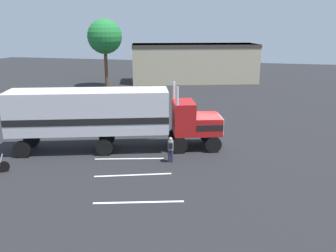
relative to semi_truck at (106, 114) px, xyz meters
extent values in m
plane|color=#232326|center=(6.63, 2.18, -2.52)|extent=(120.00, 120.00, 0.00)
cube|color=silver|center=(2.05, -1.32, -2.52)|extent=(4.28, 1.33, 0.01)
cube|color=silver|center=(3.14, -3.72, -2.52)|extent=(4.20, 1.61, 0.01)
cube|color=silver|center=(4.48, -6.77, -2.52)|extent=(4.27, 1.40, 0.01)
cube|color=#B21919|center=(6.50, 2.13, -0.82)|extent=(2.49, 2.94, 1.20)
cube|color=#B21919|center=(4.98, 1.63, -0.32)|extent=(2.11, 2.81, 2.20)
cube|color=silver|center=(7.39, 2.43, -0.82)|extent=(0.73, 2.02, 1.08)
cube|color=black|center=(6.50, 2.13, -0.76)|extent=(2.50, 2.98, 0.36)
cylinder|color=silver|center=(4.11, 2.51, 0.28)|extent=(0.18, 0.18, 3.40)
cylinder|color=silver|center=(4.80, 0.42, 0.28)|extent=(0.18, 0.18, 3.40)
cube|color=silver|center=(-1.06, -0.35, 0.23)|extent=(10.79, 5.76, 2.80)
cube|color=black|center=(-1.06, -0.35, -0.19)|extent=(10.80, 5.79, 0.44)
cylinder|color=silver|center=(4.97, 3.00, -1.57)|extent=(1.43, 1.01, 0.64)
cylinder|color=black|center=(6.44, 3.27, -1.97)|extent=(1.14, 0.63, 1.10)
cylinder|color=black|center=(7.12, 1.18, -1.97)|extent=(1.14, 0.63, 1.10)
cylinder|color=black|center=(4.25, 2.55, -1.97)|extent=(1.14, 0.63, 1.10)
cylinder|color=black|center=(4.94, 0.46, -1.97)|extent=(1.14, 0.63, 1.10)
cylinder|color=black|center=(-0.45, 1.00, -1.97)|extent=(1.14, 0.63, 1.10)
cylinder|color=black|center=(0.24, -1.09, -1.97)|extent=(1.14, 0.63, 1.10)
cylinder|color=black|center=(-5.44, -0.64, -1.97)|extent=(1.14, 0.63, 1.10)
cylinder|color=black|center=(-4.75, -2.73, -1.97)|extent=(1.14, 0.63, 1.10)
cylinder|color=#2D3347|center=(4.68, -1.25, -2.11)|extent=(0.18, 0.18, 0.82)
cylinder|color=#2D3347|center=(4.83, -1.22, -2.11)|extent=(0.18, 0.18, 0.82)
cylinder|color=gray|center=(4.76, -1.24, -1.41)|extent=(0.34, 0.34, 0.58)
sphere|color=tan|center=(4.76, -1.24, -1.01)|extent=(0.23, 0.23, 0.23)
cube|color=black|center=(4.80, -1.43, -1.39)|extent=(0.29, 0.21, 0.36)
cube|color=#B7B7BC|center=(-3.41, 14.05, -1.85)|extent=(4.72, 3.74, 0.70)
cube|color=#1E232D|center=(-3.23, 14.15, -1.23)|extent=(2.64, 2.48, 0.55)
cylinder|color=black|center=(-4.33, 12.63, -2.20)|extent=(0.67, 0.51, 0.64)
cylinder|color=black|center=(-5.10, 13.99, -2.20)|extent=(0.67, 0.51, 0.64)
cylinder|color=black|center=(-1.72, 14.11, -2.20)|extent=(0.67, 0.51, 0.64)
cylinder|color=black|center=(-2.49, 15.47, -2.20)|extent=(0.67, 0.51, 0.64)
cylinder|color=black|center=(-4.33, -5.07, -2.19)|extent=(0.56, 0.51, 0.66)
cylinder|color=silver|center=(-4.40, -5.14, -1.74)|extent=(0.26, 0.24, 0.69)
cylinder|color=brown|center=(-10.29, 24.11, 0.06)|extent=(0.44, 0.44, 5.16)
sphere|color=#227A36|center=(-10.29, 24.11, 4.25)|extent=(4.60, 4.60, 4.60)
cube|color=#B7AD8C|center=(0.59, 31.47, 0.27)|extent=(19.09, 11.37, 5.58)
cube|color=#3F3833|center=(0.59, 31.47, 2.81)|extent=(19.22, 11.50, 0.50)
camera|label=1|loc=(9.60, -21.74, 5.78)|focal=38.48mm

